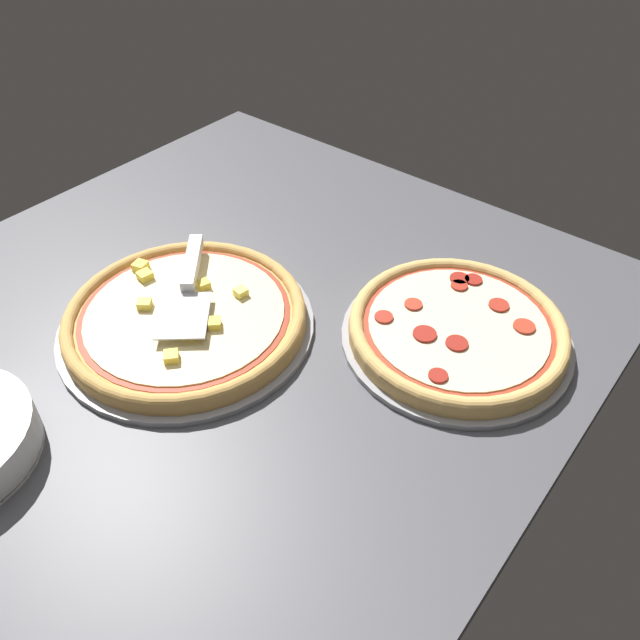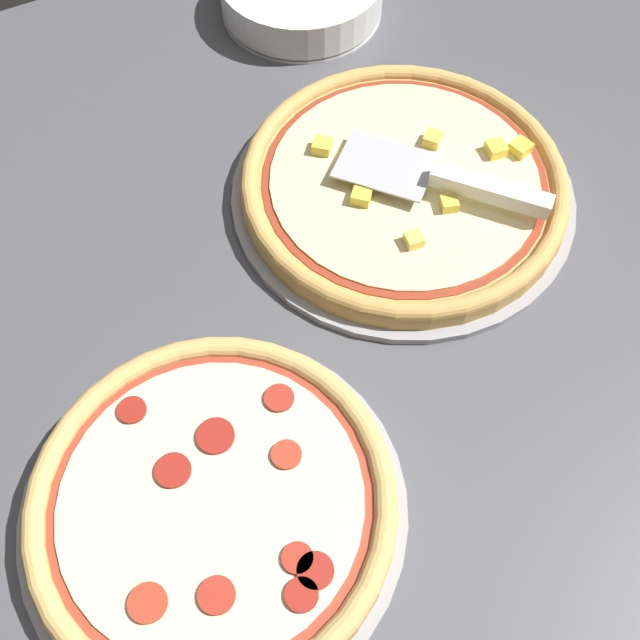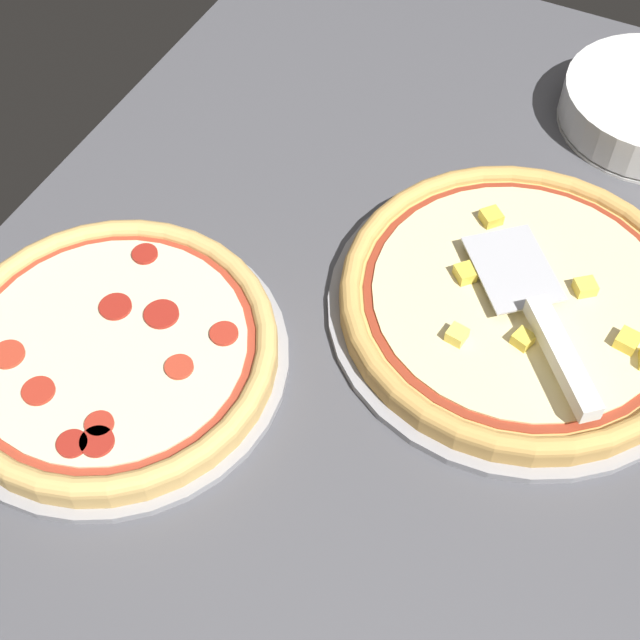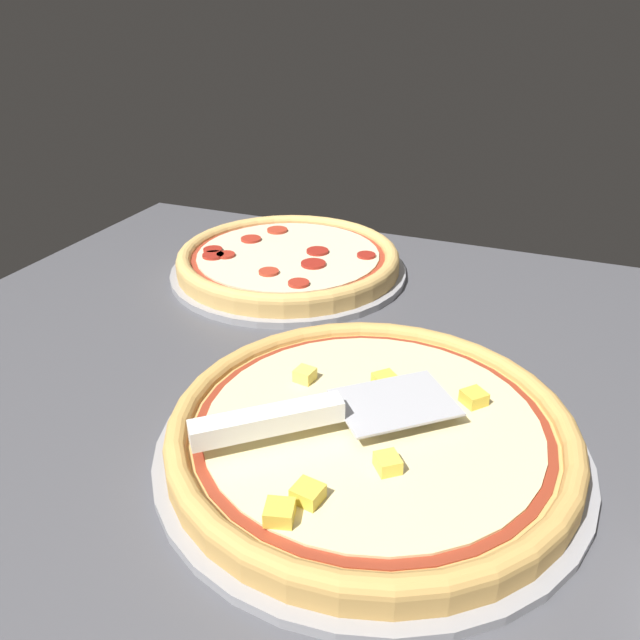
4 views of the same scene
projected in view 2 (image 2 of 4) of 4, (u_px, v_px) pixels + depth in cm
name	position (u px, v px, depth cm)	size (l,w,h in cm)	color
ground_plane	(397.00, 239.00, 89.31)	(121.81, 110.98, 3.60)	#4C4C51
pizza_pan_front	(402.00, 194.00, 89.88)	(41.12, 41.12, 1.00)	#939399
pizza_front	(404.00, 182.00, 88.11)	(38.65, 38.65, 3.71)	tan
pizza_pan_back	(215.00, 509.00, 70.16)	(36.32, 36.32, 1.00)	#939399
pizza_back	(212.00, 502.00, 68.35)	(34.14, 34.14, 3.14)	#DBAD60
serving_spatula	(463.00, 184.00, 84.17)	(21.92, 19.93, 2.00)	#B7B7BC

